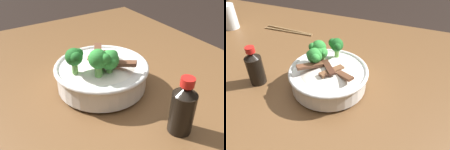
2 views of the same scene
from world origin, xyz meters
The scene contains 2 objects.
rice_bowl centered at (-0.15, 0.03, 0.86)m, with size 0.24×0.24×0.14m.
soy_sauce_bottle centered at (0.07, 0.09, 0.87)m, with size 0.05×0.05×0.13m.
Camera 1 is at (0.33, -0.24, 1.20)m, focal length 39.99 mm.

